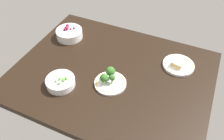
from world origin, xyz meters
The scene contains 5 objects.
dining_table centered at (0.00, 0.00, 2.00)cm, with size 111.25×87.26×4.00cm, color black.
plate_sandwich centered at (33.45, 20.94, 5.42)cm, with size 18.27×18.27×4.76cm.
bowl_peas centered at (-21.44, -20.01, 6.45)cm, with size 15.81×15.81×5.69cm.
plate_broccoli centered at (2.28, -8.05, 6.48)cm, with size 17.49×17.49×8.77cm.
bowl_berries centered at (-39.94, 18.92, 7.12)cm, with size 17.45×17.45×7.56cm.
Camera 1 is at (38.55, -85.12, 98.94)cm, focal length 37.21 mm.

